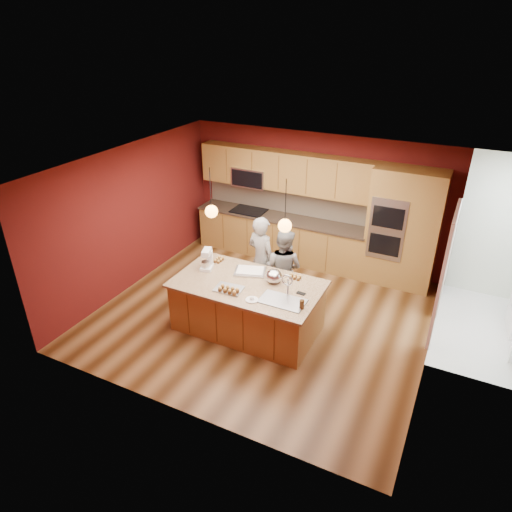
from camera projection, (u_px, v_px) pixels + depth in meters
The scene contains 24 objects.
floor at pixel (263, 315), 8.06m from camera, with size 5.50×5.50×0.00m, color #3F240E.
ceiling at pixel (265, 165), 6.81m from camera, with size 5.50×5.50×0.00m, color white.
wall_back at pixel (316, 199), 9.42m from camera, with size 5.50×5.50×0.00m, color #531211.
wall_front at pixel (174, 329), 5.45m from camera, with size 5.50×5.50×0.00m, color #531211.
wall_left at pixel (131, 217), 8.52m from camera, with size 5.00×5.00×0.00m, color #531211.
wall_right at pixel (442, 285), 6.35m from camera, with size 5.00×5.00×0.00m, color #531211.
cabinet_run at pixel (280, 214), 9.66m from camera, with size 3.74×0.64×2.30m.
oven_column at pixel (403, 229), 8.55m from camera, with size 1.30×0.62×2.30m.
doorway_trim at pixel (443, 277), 7.14m from camera, with size 0.08×1.11×2.20m, color white, non-canonical shape.
pendant_left at pixel (211, 211), 7.05m from camera, with size 0.20×0.20×0.80m.
pendant_right at pixel (285, 225), 6.56m from camera, with size 0.20×0.20×0.80m.
island at pixel (248, 306), 7.51m from camera, with size 2.38×1.33×1.26m.
person_left at pixel (262, 260), 8.15m from camera, with size 0.60×0.39×1.64m, color black.
person_right at pixel (283, 268), 8.02m from camera, with size 0.72×0.56×1.49m, color slate.
stand_mixer at pixel (207, 261), 7.68m from camera, with size 0.25×0.30×0.36m.
sheet_cake at pixel (250, 271), 7.62m from camera, with size 0.60×0.52×0.05m.
cooling_rack at pixel (229, 289), 7.15m from camera, with size 0.44×0.31×0.02m, color #A8AAAF.
mixing_bowl at pixel (274, 276), 7.30m from camera, with size 0.27×0.27×0.23m, color silver.
plate at pixel (252, 300), 6.87m from camera, with size 0.20×0.20×0.01m, color white.
tumbler at pixel (302, 304), 6.65m from camera, with size 0.07×0.07×0.14m, color #3A220C.
phone at pixel (301, 293), 7.04m from camera, with size 0.14×0.08×0.01m, color black.
cupcakes_left at pixel (219, 260), 7.97m from camera, with size 0.14×0.21×0.06m, color #B9883F, non-canonical shape.
cupcakes_rack at pixel (229, 290), 7.04m from camera, with size 0.34×0.17×0.08m, color #B9883F, non-canonical shape.
cupcakes_right at pixel (295, 277), 7.44m from camera, with size 0.21×0.14×0.06m, color #B9883F, non-canonical shape.
Camera 1 is at (2.85, -6.04, 4.64)m, focal length 32.00 mm.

